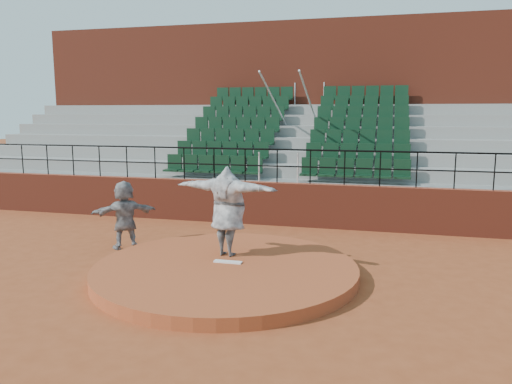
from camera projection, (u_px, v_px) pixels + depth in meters
ground at (226, 276)px, 10.45m from camera, size 90.00×90.00×0.00m
pitchers_mound at (226, 270)px, 10.43m from camera, size 5.50×5.50×0.25m
pitching_rubber at (228, 262)px, 10.55m from camera, size 0.60×0.15×0.03m
boundary_wall at (277, 204)px, 15.12m from camera, size 24.00×0.30×1.30m
wall_railing at (277, 158)px, 14.90m from camera, size 24.04×0.05×1.03m
seating_deck at (298, 166)px, 18.48m from camera, size 24.00×5.97×4.63m
press_box_facade at (314, 109)px, 21.92m from camera, size 24.00×3.00×7.10m
pitcher at (228, 211)px, 10.97m from camera, size 2.52×1.11×1.99m
fielder at (125, 215)px, 12.48m from camera, size 1.59×1.36×1.72m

